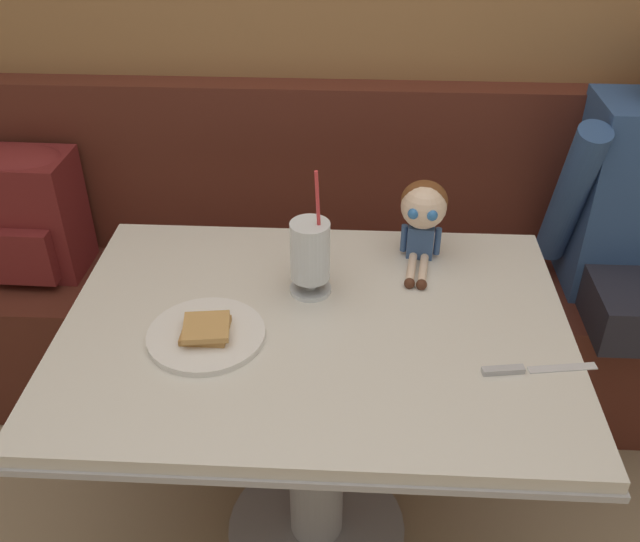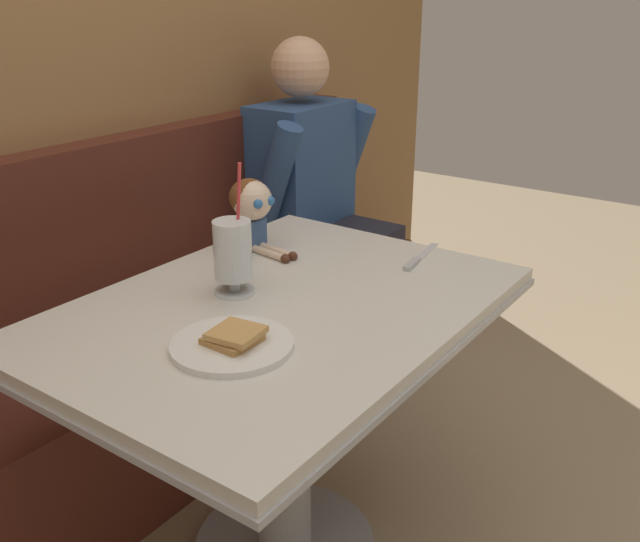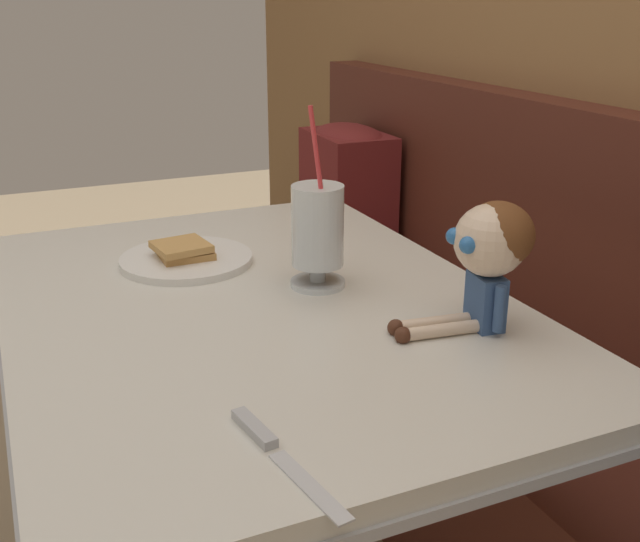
{
  "view_description": "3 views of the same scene",
  "coord_description": "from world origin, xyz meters",
  "px_view_note": "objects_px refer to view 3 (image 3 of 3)",
  "views": [
    {
      "loc": [
        0.07,
        -1.02,
        1.69
      ],
      "look_at": [
        0.01,
        0.23,
        0.84
      ],
      "focal_mm": 39.45,
      "sensor_mm": 36.0,
      "label": 1
    },
    {
      "loc": [
        -1.15,
        -0.76,
        1.41
      ],
      "look_at": [
        0.12,
        0.15,
        0.79
      ],
      "focal_mm": 39.57,
      "sensor_mm": 36.0,
      "label": 2
    },
    {
      "loc": [
        1.11,
        -0.2,
        1.23
      ],
      "look_at": [
        0.09,
        0.25,
        0.81
      ],
      "focal_mm": 42.39,
      "sensor_mm": 36.0,
      "label": 3
    }
  ],
  "objects_px": {
    "seated_doll": "(490,247)",
    "backpack": "(345,189)",
    "milkshake_glass": "(318,231)",
    "butter_knife": "(268,443)",
    "toast_plate": "(186,257)"
  },
  "relations": [
    {
      "from": "seated_doll",
      "to": "backpack",
      "type": "height_order",
      "value": "seated_doll"
    },
    {
      "from": "milkshake_glass",
      "to": "butter_knife",
      "type": "bearing_deg",
      "value": -30.22
    },
    {
      "from": "seated_doll",
      "to": "backpack",
      "type": "relative_size",
      "value": 0.55
    },
    {
      "from": "toast_plate",
      "to": "milkshake_glass",
      "type": "relative_size",
      "value": 0.79
    },
    {
      "from": "milkshake_glass",
      "to": "toast_plate",
      "type": "bearing_deg",
      "value": -138.93
    },
    {
      "from": "backpack",
      "to": "butter_knife",
      "type": "bearing_deg",
      "value": -29.07
    },
    {
      "from": "butter_knife",
      "to": "backpack",
      "type": "xyz_separation_m",
      "value": [
        -1.32,
        0.73,
        -0.09
      ]
    },
    {
      "from": "toast_plate",
      "to": "backpack",
      "type": "bearing_deg",
      "value": 135.65
    },
    {
      "from": "seated_doll",
      "to": "backpack",
      "type": "bearing_deg",
      "value": 164.55
    },
    {
      "from": "toast_plate",
      "to": "milkshake_glass",
      "type": "bearing_deg",
      "value": 41.07
    },
    {
      "from": "toast_plate",
      "to": "backpack",
      "type": "xyz_separation_m",
      "value": [
        -0.68,
        0.66,
        -0.09
      ]
    },
    {
      "from": "toast_plate",
      "to": "butter_knife",
      "type": "relative_size",
      "value": 1.06
    },
    {
      "from": "seated_doll",
      "to": "milkshake_glass",
      "type": "bearing_deg",
      "value": -147.78
    },
    {
      "from": "milkshake_glass",
      "to": "seated_doll",
      "type": "bearing_deg",
      "value": 32.22
    },
    {
      "from": "toast_plate",
      "to": "butter_knife",
      "type": "xyz_separation_m",
      "value": [
        0.64,
        -0.07,
        -0.01
      ]
    }
  ]
}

